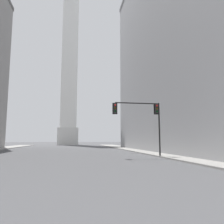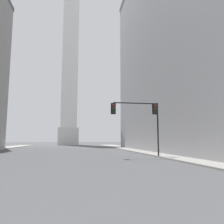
{
  "view_description": "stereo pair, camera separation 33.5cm",
  "coord_description": "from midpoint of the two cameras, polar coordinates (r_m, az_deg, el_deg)",
  "views": [
    {
      "loc": [
        2.2,
        -0.17,
        1.99
      ],
      "look_at": [
        11.76,
        54.58,
        9.08
      ],
      "focal_mm": 35.0,
      "sensor_mm": 36.0,
      "label": 1
    },
    {
      "loc": [
        2.53,
        -0.23,
        1.99
      ],
      "look_at": [
        11.76,
        54.58,
        9.08
      ],
      "focal_mm": 35.0,
      "sensor_mm": 36.0,
      "label": 2
    }
  ],
  "objects": [
    {
      "name": "obelisk",
      "position": [
        93.85,
        -10.67,
        14.66
      ],
      "size": [
        7.76,
        7.76,
        76.9
      ],
      "color": "silver",
      "rests_on": "ground_plane"
    },
    {
      "name": "sidewalk_right",
      "position": [
        33.76,
        11.51,
        -10.38
      ],
      "size": [
        5.0,
        104.29,
        0.15
      ],
      "primitive_type": "cube",
      "color": "gray",
      "rests_on": "ground_plane"
    },
    {
      "name": "traffic_light_mid_right",
      "position": [
        25.79,
        8.32,
        -0.78
      ],
      "size": [
        5.78,
        0.51,
        6.35
      ],
      "color": "black",
      "rests_on": "ground_plane"
    }
  ]
}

